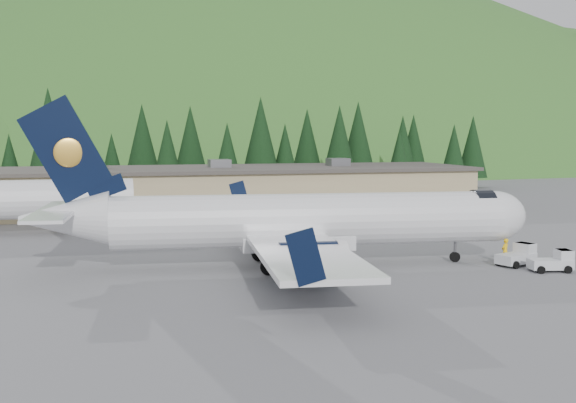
# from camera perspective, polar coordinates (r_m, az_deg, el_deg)

# --- Properties ---
(ground) EXTENTS (600.00, 600.00, 0.00)m
(ground) POSITION_cam_1_polar(r_m,az_deg,el_deg) (50.64, 1.75, -5.14)
(ground) COLOR slate
(airliner) EXTENTS (35.49, 33.35, 11.77)m
(airliner) POSITION_cam_1_polar(r_m,az_deg,el_deg) (49.97, 0.60, -1.64)
(airliner) COLOR white
(airliner) RESTS_ON ground
(baggage_tug_a) EXTENTS (3.19, 2.47, 1.53)m
(baggage_tug_a) POSITION_cam_1_polar(r_m,az_deg,el_deg) (53.40, 17.75, -4.10)
(baggage_tug_a) COLOR silver
(baggage_tug_a) RESTS_ON ground
(baggage_tug_b) EXTENTS (2.98, 2.10, 1.47)m
(baggage_tug_b) POSITION_cam_1_polar(r_m,az_deg,el_deg) (51.88, 20.28, -4.48)
(baggage_tug_b) COLOR silver
(baggage_tug_b) RESTS_ON ground
(terminal_building) EXTENTS (71.00, 17.00, 6.10)m
(terminal_building) POSITION_cam_1_polar(r_m,az_deg,el_deg) (86.43, -8.70, 0.97)
(terminal_building) COLOR tan
(terminal_building) RESTS_ON ground
(ramp_worker) EXTENTS (0.79, 0.69, 1.83)m
(ramp_worker) POSITION_cam_1_polar(r_m,az_deg,el_deg) (53.63, 16.78, -3.78)
(ramp_worker) COLOR yellow
(ramp_worker) RESTS_ON ground
(tree_line) EXTENTS (111.52, 18.31, 14.26)m
(tree_line) POSITION_cam_1_polar(r_m,az_deg,el_deg) (109.65, -10.36, 4.35)
(tree_line) COLOR black
(tree_line) RESTS_ON ground
(hills) EXTENTS (614.00, 330.00, 300.00)m
(hills) POSITION_cam_1_polar(r_m,az_deg,el_deg) (279.49, -0.06, -13.75)
(hills) COLOR #336524
(hills) RESTS_ON ground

